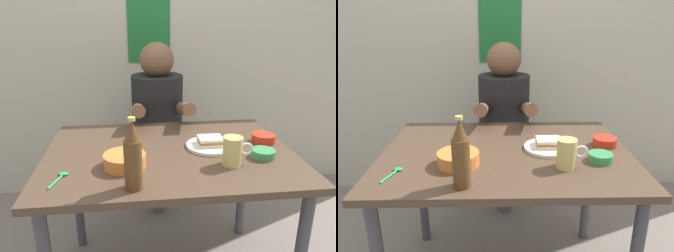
# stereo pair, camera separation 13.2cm
# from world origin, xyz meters

# --- Properties ---
(wall_back) EXTENTS (4.40, 0.09, 2.60)m
(wall_back) POSITION_xyz_m (-0.00, 1.05, 1.30)
(wall_back) COLOR #BCB299
(wall_back) RESTS_ON ground
(dining_table) EXTENTS (1.10, 0.80, 0.74)m
(dining_table) POSITION_xyz_m (0.00, 0.00, 0.65)
(dining_table) COLOR #4C3828
(dining_table) RESTS_ON ground
(stool) EXTENTS (0.34, 0.34, 0.45)m
(stool) POSITION_xyz_m (0.00, 0.63, 0.35)
(stool) COLOR #4C4C51
(stool) RESTS_ON ground
(person_seated) EXTENTS (0.33, 0.56, 0.72)m
(person_seated) POSITION_xyz_m (0.00, 0.62, 0.77)
(person_seated) COLOR black
(person_seated) RESTS_ON stool
(plate_orange) EXTENTS (0.22, 0.22, 0.01)m
(plate_orange) POSITION_xyz_m (0.19, 0.02, 0.75)
(plate_orange) COLOR silver
(plate_orange) RESTS_ON dining_table
(sandwich) EXTENTS (0.11, 0.09, 0.04)m
(sandwich) POSITION_xyz_m (0.19, 0.02, 0.77)
(sandwich) COLOR beige
(sandwich) RESTS_ON plate_orange
(beer_mug) EXTENTS (0.13, 0.08, 0.12)m
(beer_mug) POSITION_xyz_m (0.24, -0.17, 0.80)
(beer_mug) COLOR #D1BC66
(beer_mug) RESTS_ON dining_table
(beer_bottle) EXTENTS (0.06, 0.06, 0.26)m
(beer_bottle) POSITION_xyz_m (-0.16, -0.31, 0.86)
(beer_bottle) COLOR #593819
(beer_bottle) RESTS_ON dining_table
(sauce_bowl_chili) EXTENTS (0.11, 0.11, 0.04)m
(sauce_bowl_chili) POSITION_xyz_m (0.46, 0.05, 0.76)
(sauce_bowl_chili) COLOR red
(sauce_bowl_chili) RESTS_ON dining_table
(soup_bowl_orange) EXTENTS (0.17, 0.17, 0.05)m
(soup_bowl_orange) POSITION_xyz_m (-0.20, -0.14, 0.77)
(soup_bowl_orange) COLOR orange
(soup_bowl_orange) RESTS_ON dining_table
(dip_bowl_green) EXTENTS (0.10, 0.10, 0.03)m
(dip_bowl_green) POSITION_xyz_m (0.39, -0.12, 0.76)
(dip_bowl_green) COLOR #388C4C
(dip_bowl_green) RESTS_ON dining_table
(spoon) EXTENTS (0.05, 0.12, 0.01)m
(spoon) POSITION_xyz_m (-0.44, -0.21, 0.75)
(spoon) COLOR #26A559
(spoon) RESTS_ON dining_table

